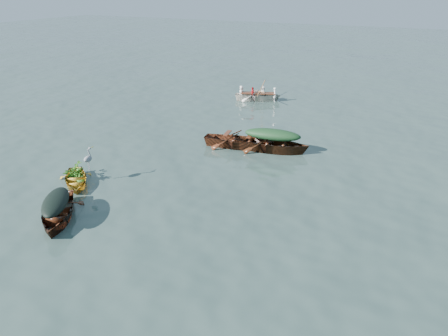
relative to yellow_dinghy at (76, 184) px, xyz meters
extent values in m
plane|color=#364C46|center=(3.99, 1.78, 0.00)|extent=(140.00, 140.00, 0.00)
imported|color=gold|center=(0.00, 0.00, 0.00)|extent=(2.89, 2.88, 0.75)
imported|color=#472010|center=(1.44, -2.29, 0.00)|extent=(3.35, 3.91, 0.96)
imported|color=#442010|center=(5.45, 6.73, 0.00)|extent=(4.87, 2.13, 1.12)
imported|color=brown|center=(3.88, 6.50, 0.00)|extent=(4.75, 2.15, 1.08)
imported|color=white|center=(1.26, 15.10, 0.00)|extent=(4.33, 2.63, 0.98)
ellipsoid|color=black|center=(1.44, -2.29, 0.68)|extent=(1.84, 2.15, 0.40)
ellipsoid|color=#153419|center=(5.45, 6.73, 0.82)|extent=(2.68, 1.17, 0.52)
imported|color=#29681B|center=(-0.37, 0.41, 0.67)|extent=(1.13, 1.13, 0.60)
imported|color=white|center=(1.26, 15.10, 0.87)|extent=(3.12, 2.07, 0.76)
camera|label=1|loc=(11.94, -11.01, 7.19)|focal=35.00mm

